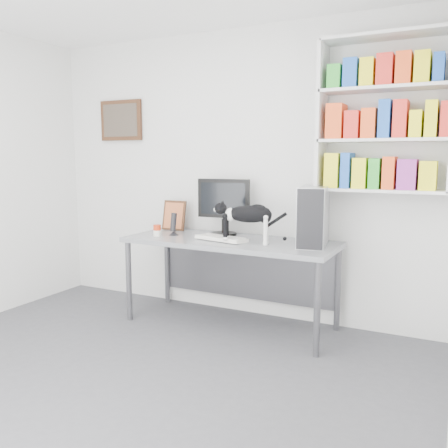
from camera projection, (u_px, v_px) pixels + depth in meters
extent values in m
cube|color=#4E4E52|center=(96.00, 399.00, 2.99)|extent=(4.00, 4.00, 0.01)
cube|color=silver|center=(232.00, 174.00, 4.57)|extent=(4.00, 0.01, 2.70)
cube|color=silver|center=(384.00, 115.00, 3.75)|extent=(1.03, 0.28, 1.24)
cube|color=#4D2E19|center=(121.00, 120.00, 5.04)|extent=(0.52, 0.04, 0.42)
cube|color=slate|center=(230.00, 283.00, 4.26)|extent=(1.90, 0.76, 0.79)
cube|color=black|center=(224.00, 207.00, 4.41)|extent=(0.52, 0.29, 0.54)
cube|color=silver|center=(221.00, 238.00, 4.16)|extent=(0.50, 0.28, 0.04)
cube|color=#B2B2B7|center=(313.00, 216.00, 3.92)|extent=(0.30, 0.52, 0.49)
cylinder|color=black|center=(174.00, 224.00, 4.42)|extent=(0.11, 0.11, 0.22)
cube|color=#4D2E19|center=(174.00, 215.00, 4.72)|extent=(0.25, 0.10, 0.31)
cylinder|color=red|center=(157.00, 230.00, 4.39)|extent=(0.08, 0.08, 0.10)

